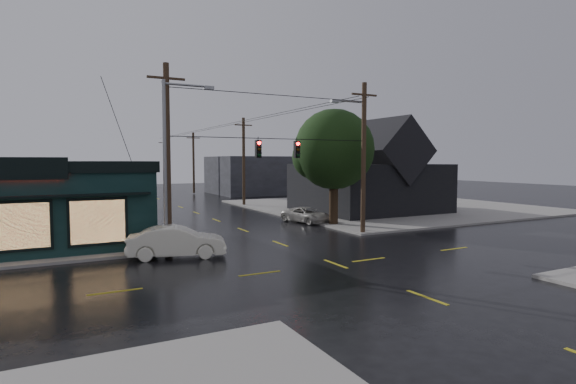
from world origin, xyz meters
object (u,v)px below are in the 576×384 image
corner_tree (334,150)px  sedan_cream (177,242)px  utility_pole_ne (363,234)px  utility_pole_nw (169,252)px  suv_silver (306,215)px

corner_tree → sedan_cream: bearing=-156.4°
utility_pole_ne → sedan_cream: bearing=-173.4°
utility_pole_nw → sedan_cream: bearing=-87.5°
corner_tree → sedan_cream: (-13.43, -5.87, -5.00)m
sedan_cream → suv_silver: bearing=-41.0°
suv_silver → corner_tree: bearing=-82.2°
sedan_cream → suv_silver: sedan_cream is taller
utility_pole_ne → sedan_cream: (-12.93, -1.50, 0.82)m
utility_pole_nw → sedan_cream: utility_pole_nw is taller
utility_pole_ne → sedan_cream: utility_pole_ne is taller
corner_tree → utility_pole_nw: (-13.50, -4.37, -5.81)m
utility_pole_nw → suv_silver: 14.23m
sedan_cream → suv_silver: (12.41, 8.30, -0.20)m
utility_pole_ne → sedan_cream: size_ratio=2.05×
sedan_cream → suv_silver: 14.94m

